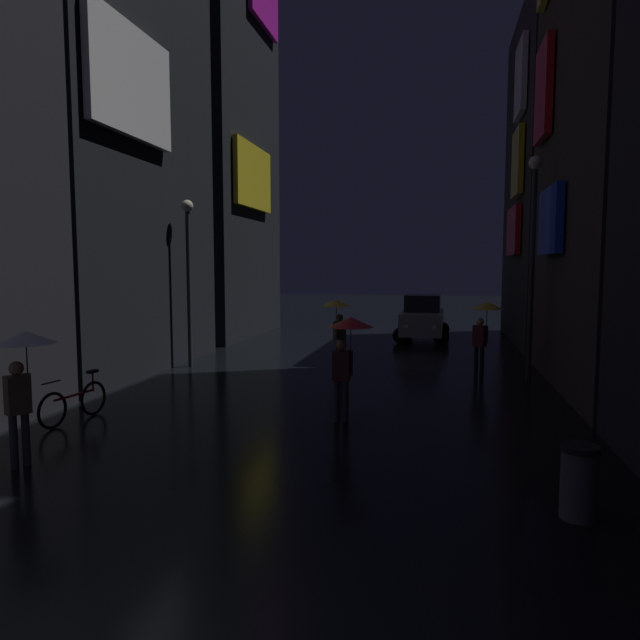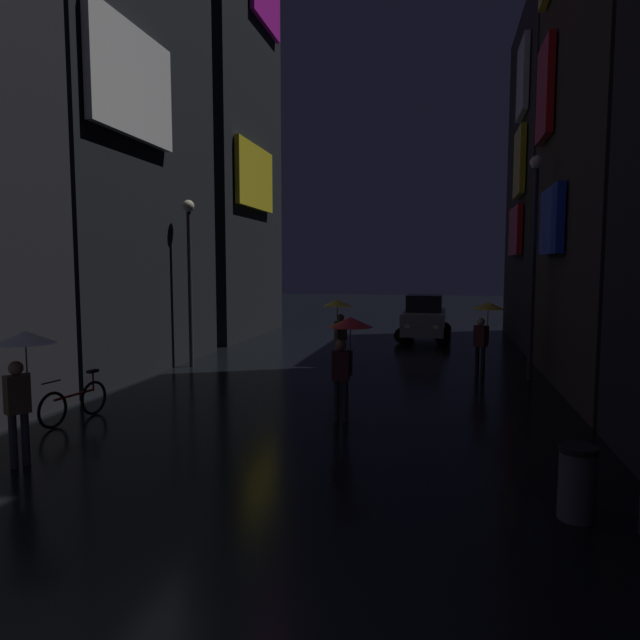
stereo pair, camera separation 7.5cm
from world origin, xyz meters
TOP-DOWN VIEW (x-y plane):
  - building_left_far at (-7.48, 21.84)m, footprint 4.25×7.68m
  - building_right_far at (7.48, 22.18)m, footprint 4.25×8.38m
  - pedestrian_foreground_left_red at (0.79, 8.52)m, footprint 0.90×0.90m
  - pedestrian_near_crossing_yellow at (3.82, 14.03)m, footprint 0.90×0.90m
  - pedestrian_far_right_clear at (-3.75, 5.02)m, footprint 0.90×0.90m
  - pedestrian_midstreet_centre_yellow at (-0.47, 14.37)m, footprint 0.90×0.90m
  - bicycle_parked_at_storefront at (-4.60, 7.41)m, footprint 0.32×1.81m
  - car_distant at (1.86, 21.93)m, footprint 2.31×4.18m
  - streetlamp_right_far at (5.00, 13.81)m, footprint 0.36×0.36m
  - streetlamp_left_far at (-5.00, 13.75)m, footprint 0.36×0.36m
  - trash_bin at (4.30, 4.75)m, footprint 0.46×0.46m

SIDE VIEW (x-z plane):
  - bicycle_parked_at_storefront at x=-4.60m, z-range -0.09..0.87m
  - trash_bin at x=4.30m, z-range 0.00..0.93m
  - car_distant at x=1.86m, z-range -0.03..1.89m
  - pedestrian_foreground_left_red at x=0.79m, z-range 0.61..2.73m
  - pedestrian_near_crossing_yellow at x=3.82m, z-range 0.61..2.73m
  - pedestrian_far_right_clear at x=-3.75m, z-range 0.61..2.73m
  - pedestrian_midstreet_centre_yellow at x=-0.47m, z-range 0.61..2.73m
  - streetlamp_left_far at x=-5.00m, z-range 0.67..5.80m
  - streetlamp_right_far at x=5.00m, z-range 0.71..6.78m
  - building_right_far at x=7.48m, z-range 0.00..13.26m
  - building_left_far at x=-7.48m, z-range 0.01..20.89m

